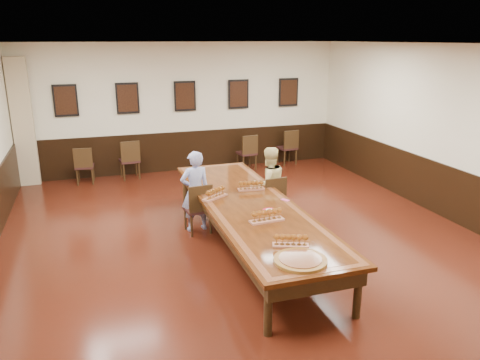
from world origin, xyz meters
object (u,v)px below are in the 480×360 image
object	(u,v)px
chair_man	(197,207)
spare_chair_c	(247,152)
chair_woman	(271,199)
spare_chair_b	(129,159)
spare_chair_d	(287,147)
conference_table	(250,212)
carved_platter	(300,260)
person_man	(195,191)
spare_chair_a	(84,165)
person_woman	(269,184)

from	to	relation	value
chair_man	spare_chair_c	size ratio (longest dim) A/B	0.98
chair_man	chair_woman	size ratio (longest dim) A/B	1.01
spare_chair_b	spare_chair_d	size ratio (longest dim) A/B	1.01
spare_chair_c	chair_man	bearing A→B (deg)	52.45
chair_woman	conference_table	xyz separation A→B (m)	(-0.73, -0.91, 0.16)
carved_platter	conference_table	bearing A→B (deg)	87.34
spare_chair_c	person_man	bearing A→B (deg)	51.66
spare_chair_a	spare_chair_d	world-z (taller)	spare_chair_d
spare_chair_a	chair_woman	bearing A→B (deg)	137.03
chair_man	spare_chair_a	size ratio (longest dim) A/B	1.03
spare_chair_b	person_woman	size ratio (longest dim) A/B	0.68
spare_chair_d	spare_chair_c	bearing A→B (deg)	1.64
chair_man	conference_table	xyz separation A→B (m)	(0.66, -0.88, 0.16)
chair_man	carved_platter	xyz separation A→B (m)	(0.56, -2.99, 0.32)
chair_man	spare_chair_a	world-z (taller)	chair_man
spare_chair_d	chair_woman	bearing A→B (deg)	55.31
spare_chair_a	conference_table	xyz separation A→B (m)	(2.52, -4.53, 0.17)
conference_table	carved_platter	xyz separation A→B (m)	(-0.10, -2.11, 0.16)
chair_man	person_man	bearing A→B (deg)	-90.00
spare_chair_b	carved_platter	world-z (taller)	spare_chair_b
spare_chair_d	spare_chair_b	bearing A→B (deg)	-5.86
spare_chair_d	carved_platter	size ratio (longest dim) A/B	1.48
spare_chair_c	spare_chair_d	xyz separation A→B (m)	(1.22, 0.19, 0.01)
spare_chair_b	person_man	xyz separation A→B (m)	(0.81, -3.64, 0.24)
chair_woman	spare_chair_c	size ratio (longest dim) A/B	0.97
spare_chair_a	person_woman	bearing A→B (deg)	137.70
chair_woman	spare_chair_a	distance (m)	4.86
chair_woman	spare_chair_d	xyz separation A→B (m)	(1.98, 3.80, 0.02)
person_woman	conference_table	size ratio (longest dim) A/B	0.28
chair_woman	person_man	world-z (taller)	person_man
spare_chair_c	carved_platter	xyz separation A→B (m)	(-1.58, -6.63, 0.31)
chair_man	conference_table	distance (m)	1.11
person_man	carved_platter	bearing A→B (deg)	94.31
spare_chair_c	person_man	world-z (taller)	person_man
spare_chair_a	person_woman	distance (m)	4.79
spare_chair_a	spare_chair_d	bearing A→B (deg)	-172.88
conference_table	person_man	bearing A→B (deg)	124.45
spare_chair_c	spare_chair_a	bearing A→B (deg)	-7.13
chair_man	spare_chair_d	size ratio (longest dim) A/B	0.95
spare_chair_d	person_woman	xyz separation A→B (m)	(-1.99, -3.71, 0.23)
person_man	spare_chair_b	bearing A→B (deg)	-83.58
person_woman	spare_chair_a	bearing A→B (deg)	-53.65
spare_chair_b	person_woman	distance (m)	4.23
person_woman	carved_platter	xyz separation A→B (m)	(-0.82, -3.11, 0.07)
spare_chair_a	spare_chair_c	distance (m)	4.01
spare_chair_d	person_woman	bearing A→B (deg)	54.58
spare_chair_b	person_woman	world-z (taller)	person_woman
spare_chair_c	person_woman	distance (m)	3.61
chair_man	spare_chair_d	distance (m)	5.10
spare_chair_b	spare_chair_c	size ratio (longest dim) A/B	1.03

